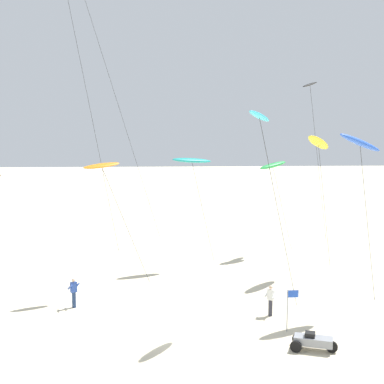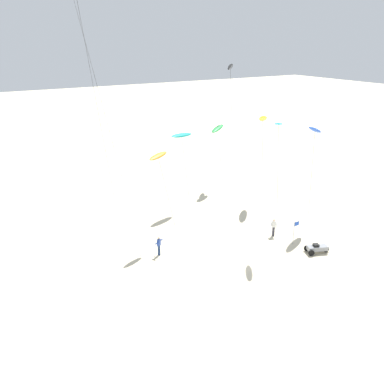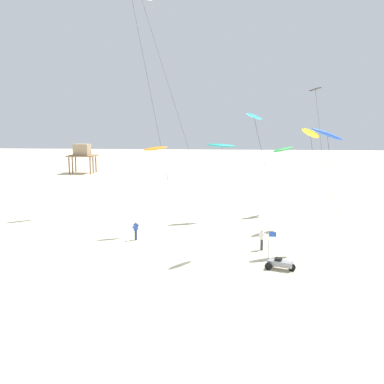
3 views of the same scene
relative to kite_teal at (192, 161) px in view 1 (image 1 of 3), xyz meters
name	(u,v)px [view 1 (image 1 of 3)]	position (x,y,z in m)	size (l,w,h in m)	color
ground_plane	(179,332)	(-1.49, -12.63, -7.76)	(260.00, 260.00, 0.00)	beige
kite_teal	(192,161)	(0.00, 0.00, 0.00)	(3.39, 2.44, 8.10)	teal
kite_black	(310,87)	(10.42, 6.23, 5.83)	(3.51, 3.11, 14.23)	black
kite_cyan	(260,119)	(2.61, -11.39, 2.66)	(3.63, 3.41, 10.89)	#33BFE0
kite_orange	(102,167)	(-5.78, -6.11, -0.05)	(3.89, 3.01, 8.10)	orange
kite_yellow	(319,143)	(8.45, -2.55, 1.31)	(2.81, 2.80, 9.80)	yellow
kite_blue	(360,143)	(8.32, -10.06, 1.42)	(3.36, 2.50, 9.90)	blue
kite_green	(273,166)	(6.67, 3.25, -0.57)	(3.49, 2.79, 7.61)	green
kite_flyer_nearest	(271,300)	(3.46, -10.72, -6.87)	(0.73, 0.72, 1.67)	#33333D
kite_flyer_middle	(74,292)	(-7.23, -8.64, -6.87)	(0.72, 0.72, 1.67)	navy
beach_buggy	(312,341)	(4.36, -15.19, -7.33)	(2.12, 1.47, 0.82)	gray
marker_flag	(290,302)	(3.93, -12.94, -6.27)	(0.57, 0.05, 2.10)	gray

